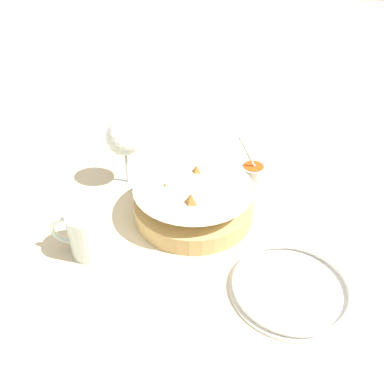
{
  "coord_description": "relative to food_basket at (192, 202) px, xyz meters",
  "views": [
    {
      "loc": [
        -0.05,
        0.69,
        0.57
      ],
      "look_at": [
        0.0,
        -0.0,
        0.06
      ],
      "focal_mm": 40.0,
      "sensor_mm": 36.0,
      "label": 1
    }
  ],
  "objects": [
    {
      "name": "ground_plane",
      "position": [
        -0.0,
        0.0,
        -0.03
      ],
      "size": [
        4.0,
        4.0,
        0.0
      ],
      "primitive_type": "plane",
      "color": "beige"
    },
    {
      "name": "food_basket",
      "position": [
        0.0,
        0.0,
        0.0
      ],
      "size": [
        0.24,
        0.24,
        0.09
      ],
      "color": "tan",
      "rests_on": "ground_plane"
    },
    {
      "name": "sauce_cup",
      "position": [
        -0.13,
        -0.13,
        -0.01
      ],
      "size": [
        0.07,
        0.06,
        0.12
      ],
      "color": "#B7B7BC",
      "rests_on": "ground_plane"
    },
    {
      "name": "wine_glass",
      "position": [
        0.15,
        -0.11,
        0.08
      ],
      "size": [
        0.08,
        0.08,
        0.15
      ],
      "color": "silver",
      "rests_on": "ground_plane"
    },
    {
      "name": "side_plate",
      "position": [
        -0.18,
        0.19,
        -0.02
      ],
      "size": [
        0.21,
        0.21,
        0.01
      ],
      "color": "white",
      "rests_on": "ground_plane"
    },
    {
      "name": "beer_mug",
      "position": [
        0.18,
        0.12,
        0.01
      ],
      "size": [
        0.12,
        0.08,
        0.09
      ],
      "color": "silver",
      "rests_on": "ground_plane"
    }
  ]
}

